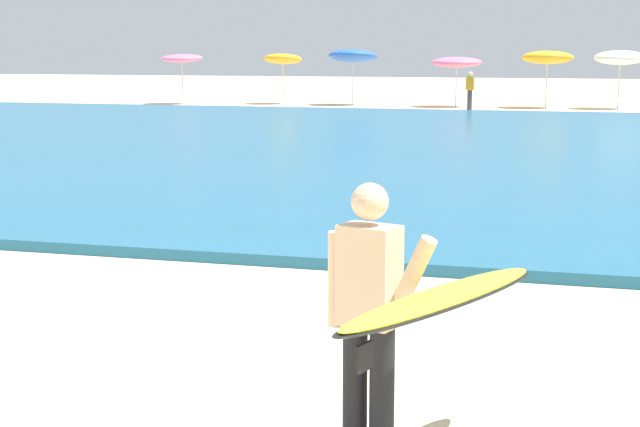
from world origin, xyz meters
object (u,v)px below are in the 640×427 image
surfer_with_board (403,307)px  beach_umbrella_0 (182,58)px  beachgoer_near_row_right (470,90)px  beach_umbrella_2 (353,56)px  beach_umbrella_1 (283,59)px  beach_umbrella_4 (547,58)px  beach_umbrella_5 (620,58)px  beach_umbrella_3 (457,62)px

surfer_with_board → beach_umbrella_0: 40.07m
beachgoer_near_row_right → beach_umbrella_2: bearing=151.7°
beach_umbrella_2 → beachgoer_near_row_right: size_ratio=1.61×
beach_umbrella_1 → beach_umbrella_0: bearing=-163.7°
beachgoer_near_row_right → beach_umbrella_4: bearing=47.2°
surfer_with_board → beach_umbrella_5: (1.89, 37.61, 1.09)m
beach_umbrella_1 → beach_umbrella_3: 7.91m
beach_umbrella_0 → beach_umbrella_2: bearing=9.2°
beach_umbrella_1 → beach_umbrella_5: size_ratio=0.96×
surfer_with_board → beach_umbrella_0: beach_umbrella_0 is taller
surfer_with_board → beach_umbrella_3: 37.62m
beach_umbrella_0 → beach_umbrella_3: size_ratio=1.05×
beachgoer_near_row_right → beach_umbrella_0: bearing=172.4°
beach_umbrella_5 → surfer_with_board: bearing=-92.9°
surfer_with_board → beach_umbrella_5: bearing=87.1°
beach_umbrella_2 → beach_umbrella_3: size_ratio=1.17×
beach_umbrella_2 → beach_umbrella_3: 4.63m
beach_umbrella_0 → beach_umbrella_1: (4.37, 1.28, -0.03)m
beach_umbrella_5 → beach_umbrella_4: bearing=-178.1°
beach_umbrella_0 → surfer_with_board: bearing=-64.7°
beach_umbrella_2 → beachgoer_near_row_right: (5.57, -3.00, -1.33)m
beach_umbrella_3 → beach_umbrella_5: bearing=2.7°
surfer_with_board → beach_umbrella_1: 39.61m
beach_umbrella_1 → beach_umbrella_4: beach_umbrella_4 is taller
beach_umbrella_2 → beach_umbrella_4: (8.41, 0.06, -0.05)m
beach_umbrella_1 → beach_umbrella_3: beach_umbrella_1 is taller
surfer_with_board → beach_umbrella_1: (-12.75, 37.49, 1.00)m
beach_umbrella_0 → beach_umbrella_1: bearing=16.3°
beach_umbrella_2 → beachgoer_near_row_right: 6.46m
beach_umbrella_3 → beach_umbrella_4: size_ratio=0.89×
beach_umbrella_1 → beach_umbrella_5: (14.63, 0.12, 0.09)m
beach_umbrella_3 → surfer_with_board: bearing=-82.6°
beach_umbrella_0 → beach_umbrella_5: 19.05m
beach_umbrella_1 → beachgoer_near_row_right: (8.86, -3.04, -1.18)m
beach_umbrella_0 → beach_umbrella_1: 4.55m
beach_umbrella_3 → beachgoer_near_row_right: 3.18m
beach_umbrella_3 → beachgoer_near_row_right: beach_umbrella_3 is taller
surfer_with_board → beach_umbrella_4: bearing=91.6°
beach_umbrella_0 → beachgoer_near_row_right: beach_umbrella_0 is taller
surfer_with_board → beachgoer_near_row_right: bearing=96.4°
beach_umbrella_1 → beach_umbrella_2: size_ratio=0.92×
surfer_with_board → beach_umbrella_0: (-17.11, 36.21, 1.03)m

